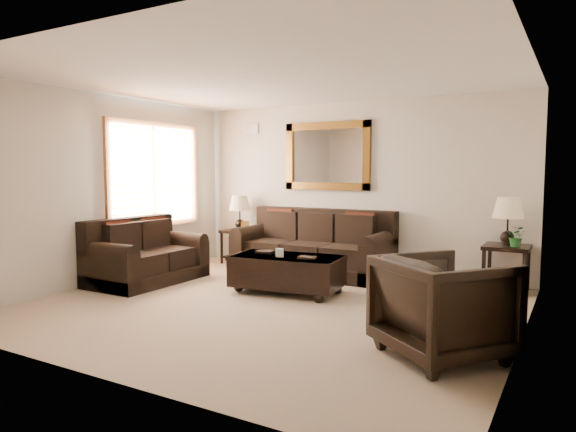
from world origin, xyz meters
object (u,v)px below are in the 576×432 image
Objects in this scene: armchair at (443,302)px; sofa at (314,250)px; loveseat at (144,258)px; end_table_left at (240,219)px; coffee_table at (287,270)px; end_table_right at (507,230)px.

sofa is at bearing -7.93° from armchair.
loveseat is 4.60m from armchair.
end_table_left is 2.41m from coffee_table.
end_table_right reaches higher than armchair.
end_table_left is 0.77× the size of coffee_table.
loveseat is (-1.87, -1.78, -0.02)m from sofa.
end_table_right is at bearing -55.02° from armchair.
end_table_right is 2.96m from coffee_table.
sofa is 2.84m from end_table_right.
armchair is (2.35, -1.40, 0.18)m from coffee_table.
end_table_right is at bearing -67.45° from loveseat.
coffee_table is at bearing 7.40° from armchair.
end_table_right is (2.79, 0.15, 0.46)m from sofa.
sofa is at bearing 94.45° from coffee_table.
loveseat is at bearing -99.49° from end_table_left.
end_table_left is at bearing 179.78° from end_table_right.
loveseat is 1.69× the size of armchair.
loveseat is 5.07m from end_table_right.
sofa is at bearing -46.33° from loveseat.
sofa is 3.80m from armchair.
sofa reaches higher than loveseat.
end_table_left reaches higher than sofa.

